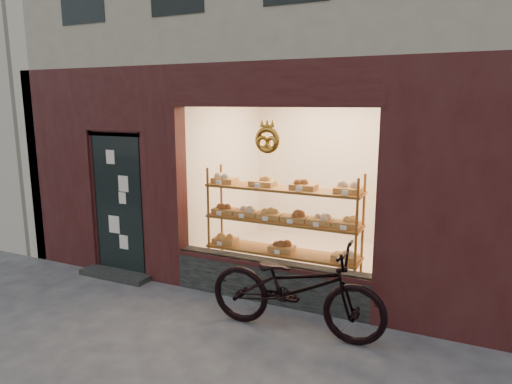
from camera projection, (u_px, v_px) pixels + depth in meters
The scene contains 3 objects.
ground at pixel (140, 376), 4.41m from camera, with size 90.00×90.00×0.00m, color #3D3D44.
display_shelf at pixel (282, 229), 6.32m from camera, with size 2.20×0.45×1.70m.
bicycle at pixel (295, 288), 5.17m from camera, with size 0.72×2.06×1.08m, color black.
Camera 1 is at (2.70, -3.13, 2.61)m, focal length 32.00 mm.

